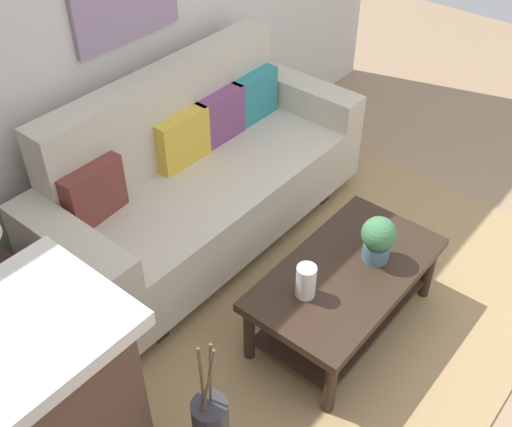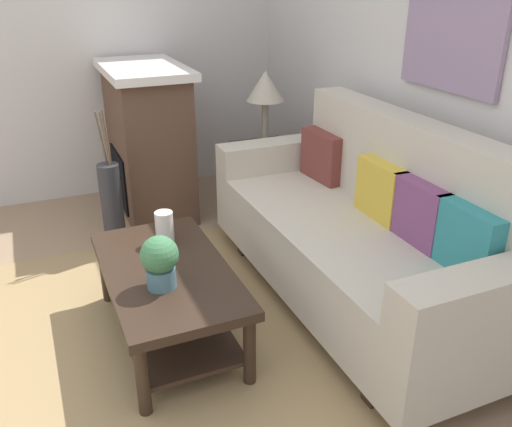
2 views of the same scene
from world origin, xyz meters
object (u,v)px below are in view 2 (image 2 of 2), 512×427
Objects in this scene: couch at (359,234)px; potted_plant_tabletop at (160,260)px; side_table at (265,180)px; framed_painting at (453,30)px; tabletop_vase at (165,228)px; fireplace at (148,140)px; throw_pillow_maroon at (323,156)px; throw_pillow_teal at (468,240)px; throw_pillow_plum at (421,213)px; coffee_table at (168,287)px; floor_vase at (113,209)px; throw_pillow_mustard at (382,190)px; table_lamp at (265,89)px.

potted_plant_tabletop is (0.10, -1.17, 0.14)m from couch.
framed_painting reaches higher than side_table.
tabletop_vase is 0.16× the size of fireplace.
throw_pillow_maroon is 1.32m from throw_pillow_teal.
throw_pillow_plum is 0.64× the size of side_table.
throw_pillow_plum is at bearing 180.00° from throw_pillow_teal.
tabletop_vase is 1.47m from fireplace.
tabletop_vase is (-0.28, 0.07, 0.21)m from coffee_table.
coffee_table is at bearing -93.35° from couch.
potted_plant_tabletop is 0.36× the size of framed_painting.
throw_pillow_plum reaches higher than coffee_table.
floor_vase is at bearing -125.54° from framed_painting.
floor_vase reaches higher than tabletop_vase.
couch reaches higher than side_table.
throw_pillow_teal is at bearing -27.31° from framed_painting.
throw_pillow_teal is 0.33× the size of coffee_table.
fireplace is 1.61× the size of framed_painting.
throw_pillow_plum is at bearing 0.00° from throw_pillow_mustard.
coffee_table is 1.85m from table_lamp.
throw_pillow_maroon is at bearing 169.17° from couch.
throw_pillow_teal reaches higher than floor_vase.
couch is at bearing -90.00° from throw_pillow_mustard.
throw_pillow_maroon reaches higher than tabletop_vase.
framed_painting is (-0.33, 0.34, 0.84)m from throw_pillow_plum.
table_lamp is at bearing -177.09° from throw_pillow_teal.
table_lamp reaches higher than tabletop_vase.
tabletop_vase is (0.32, -1.16, -0.16)m from throw_pillow_maroon.
throw_pillow_teal is at bearing 10.83° from couch.
throw_pillow_maroon is 0.31× the size of fireplace.
coffee_table is (-0.06, -1.23, -0.37)m from throw_pillow_mustard.
throw_pillow_teal is (0.66, 0.00, 0.00)m from throw_pillow_mustard.
fireplace is 0.78m from floor_vase.
throw_pillow_maroon is at bearing 68.26° from floor_vase.
framed_painting is at bearing 34.97° from fireplace.
throw_pillow_teal is (1.32, 0.00, 0.00)m from throw_pillow_maroon.
framed_painting is (-0.66, 0.34, 0.84)m from throw_pillow_teal.
coffee_table is 1.98m from framed_painting.
throw_pillow_mustard is 1.00× the size of throw_pillow_teal.
framed_painting is (0.06, 1.57, 1.20)m from coffee_table.
tabletop_vase is 0.25× the size of framed_painting.
couch is 8.16× the size of potted_plant_tabletop.
table_lamp is (-1.30, 1.13, 0.68)m from coffee_table.
table_lamp reaches higher than throw_pillow_teal.
framed_painting reaches higher than throw_pillow_teal.
table_lamp reaches higher than side_table.
framed_painting is at bearing 77.28° from tabletop_vase.
couch is 1.94× the size of coffee_table.
throw_pillow_maroon is 0.82m from side_table.
couch is 11.74× the size of tabletop_vase.
tabletop_vase is (-0.34, -1.16, -0.16)m from throw_pillow_mustard.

